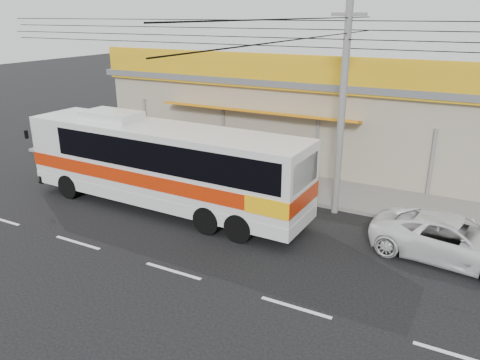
% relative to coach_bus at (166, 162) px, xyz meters
% --- Properties ---
extents(ground, '(120.00, 120.00, 0.00)m').
position_rel_coach_bus_xyz_m(ground, '(3.02, -1.41, -1.98)').
color(ground, black).
rests_on(ground, ground).
extents(sidewalk, '(30.00, 3.20, 0.15)m').
position_rel_coach_bus_xyz_m(sidewalk, '(3.02, 4.59, -1.90)').
color(sidewalk, slate).
rests_on(sidewalk, ground).
extents(lane_markings, '(50.00, 0.12, 0.01)m').
position_rel_coach_bus_xyz_m(lane_markings, '(3.02, -3.91, -1.98)').
color(lane_markings, silver).
rests_on(lane_markings, ground).
extents(storefront_building, '(22.60, 9.20, 5.70)m').
position_rel_coach_bus_xyz_m(storefront_building, '(3.02, 10.13, 0.32)').
color(storefront_building, gray).
rests_on(storefront_building, ground).
extents(coach_bus, '(12.05, 2.86, 3.69)m').
position_rel_coach_bus_xyz_m(coach_bus, '(0.00, 0.00, 0.00)').
color(coach_bus, silver).
rests_on(coach_bus, ground).
extents(motorbike_red, '(2.14, 1.20, 1.06)m').
position_rel_coach_bus_xyz_m(motorbike_red, '(-2.52, 3.67, -1.29)').
color(motorbike_red, maroon).
rests_on(motorbike_red, sidewalk).
extents(motorbike_dark, '(1.97, 1.16, 1.14)m').
position_rel_coach_bus_xyz_m(motorbike_dark, '(-8.87, 5.21, -1.26)').
color(motorbike_dark, black).
rests_on(motorbike_dark, sidewalk).
extents(white_car, '(5.18, 2.82, 1.38)m').
position_rel_coach_bus_xyz_m(white_car, '(10.39, 0.86, -1.29)').
color(white_car, silver).
rests_on(white_car, ground).
extents(utility_pole, '(34.00, 14.00, 8.21)m').
position_rel_coach_bus_xyz_m(utility_pole, '(6.01, 2.79, 4.79)').
color(utility_pole, slate).
rests_on(utility_pole, ground).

